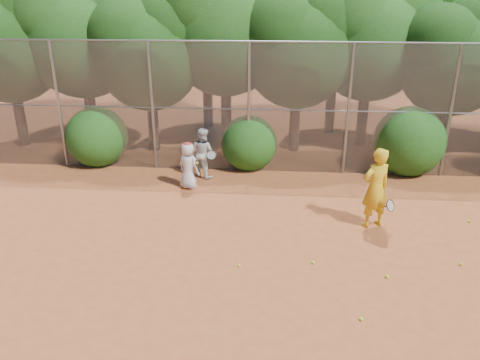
{
  "coord_description": "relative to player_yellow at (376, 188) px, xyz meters",
  "views": [
    {
      "loc": [
        -0.19,
        -8.0,
        5.46
      ],
      "look_at": [
        -1.0,
        2.5,
        1.1
      ],
      "focal_mm": 35.0,
      "sensor_mm": 36.0,
      "label": 1
    }
  ],
  "objects": [
    {
      "name": "ground",
      "position": [
        -2.26,
        -2.47,
        -1.0
      ],
      "size": [
        80.0,
        80.0,
        0.0
      ],
      "primitive_type": "plane",
      "color": "#954821",
      "rests_on": "ground"
    },
    {
      "name": "fence_back",
      "position": [
        -2.38,
        3.53,
        1.05
      ],
      "size": [
        20.05,
        0.09,
        4.03
      ],
      "color": "gray",
      "rests_on": "ground"
    },
    {
      "name": "tree_0",
      "position": [
        -11.7,
        5.57,
        2.93
      ],
      "size": [
        4.38,
        3.81,
        6.0
      ],
      "color": "black",
      "rests_on": "ground"
    },
    {
      "name": "tree_1",
      "position": [
        -9.2,
        6.07,
        3.16
      ],
      "size": [
        4.64,
        4.03,
        6.35
      ],
      "color": "black",
      "rests_on": "ground"
    },
    {
      "name": "tree_2",
      "position": [
        -6.71,
        5.37,
        2.58
      ],
      "size": [
        3.99,
        3.47,
        5.47
      ],
      "color": "black",
      "rests_on": "ground"
    },
    {
      "name": "tree_3",
      "position": [
        -4.2,
        6.37,
        3.39
      ],
      "size": [
        4.89,
        4.26,
        6.7
      ],
      "color": "black",
      "rests_on": "ground"
    },
    {
      "name": "tree_4",
      "position": [
        -1.7,
        5.77,
        2.75
      ],
      "size": [
        4.19,
        3.64,
        5.73
      ],
      "color": "black",
      "rests_on": "ground"
    },
    {
      "name": "tree_5",
      "position": [
        0.8,
        6.57,
        3.04
      ],
      "size": [
        4.51,
        3.92,
        6.17
      ],
      "color": "black",
      "rests_on": "ground"
    },
    {
      "name": "tree_6",
      "position": [
        3.29,
        5.56,
        2.46
      ],
      "size": [
        3.86,
        3.36,
        5.29
      ],
      "color": "black",
      "rests_on": "ground"
    },
    {
      "name": "tree_9",
      "position": [
        -10.2,
        8.37,
        3.33
      ],
      "size": [
        4.83,
        4.2,
        6.62
      ],
      "color": "black",
      "rests_on": "ground"
    },
    {
      "name": "tree_10",
      "position": [
        -5.19,
        8.58,
        3.62
      ],
      "size": [
        5.15,
        4.48,
        7.06
      ],
      "color": "black",
      "rests_on": "ground"
    },
    {
      "name": "tree_11",
      "position": [
        -0.2,
        8.17,
        3.16
      ],
      "size": [
        4.64,
        4.03,
        6.35
      ],
      "color": "black",
      "rests_on": "ground"
    },
    {
      "name": "tree_12",
      "position": [
        4.31,
        8.77,
        3.51
      ],
      "size": [
        5.02,
        4.37,
        6.88
      ],
      "color": "black",
      "rests_on": "ground"
    },
    {
      "name": "bush_0",
      "position": [
        -8.26,
        3.83,
        -0.0
      ],
      "size": [
        2.0,
        2.0,
        2.0
      ],
      "primitive_type": "sphere",
      "color": "#184812",
      "rests_on": "ground"
    },
    {
      "name": "bush_1",
      "position": [
        -3.26,
        3.83,
        -0.1
      ],
      "size": [
        1.8,
        1.8,
        1.8
      ],
      "primitive_type": "sphere",
      "color": "#184812",
      "rests_on": "ground"
    },
    {
      "name": "bush_2",
      "position": [
        1.74,
        3.83,
        0.1
      ],
      "size": [
        2.2,
        2.2,
        2.2
      ],
      "primitive_type": "sphere",
      "color": "#184812",
      "rests_on": "ground"
    },
    {
      "name": "player_yellow",
      "position": [
        0.0,
        0.0,
        0.0
      ],
      "size": [
        0.95,
        0.75,
        2.01
      ],
      "rotation": [
        0.0,
        0.0,
        3.58
      ],
      "color": "gold",
      "rests_on": "ground"
    },
    {
      "name": "player_teen",
      "position": [
        -4.91,
        1.99,
        -0.31
      ],
      "size": [
        0.8,
        0.71,
        1.4
      ],
      "rotation": [
        0.0,
        0.0,
        2.63
      ],
      "color": "silver",
      "rests_on": "ground"
    },
    {
      "name": "player_white",
      "position": [
        -4.62,
        2.93,
        -0.23
      ],
      "size": [
        0.95,
        0.91,
        1.54
      ],
      "rotation": [
        0.0,
        0.0,
        2.53
      ],
      "color": "silver",
      "rests_on": "ground"
    },
    {
      "name": "ball_0",
      "position": [
        -0.09,
        -2.27,
        -0.97
      ],
      "size": [
        0.07,
        0.07,
        0.07
      ],
      "primitive_type": "sphere",
      "color": "#BEDD28",
      "rests_on": "ground"
    },
    {
      "name": "ball_1",
      "position": [
        0.41,
        0.89,
        -0.97
      ],
      "size": [
        0.07,
        0.07,
        0.07
      ],
      "primitive_type": "sphere",
      "color": "#BEDD28",
      "rests_on": "ground"
    },
    {
      "name": "ball_2",
      "position": [
        -0.82,
        -3.64,
        -0.97
      ],
      "size": [
        0.07,
        0.07,
        0.07
      ],
      "primitive_type": "sphere",
      "color": "#BEDD28",
      "rests_on": "ground"
    },
    {
      "name": "ball_3",
      "position": [
        1.57,
        -1.69,
        -0.97
      ],
      "size": [
        0.07,
        0.07,
        0.07
      ],
      "primitive_type": "sphere",
      "color": "#BEDD28",
      "rests_on": "ground"
    },
    {
      "name": "ball_4",
      "position": [
        -1.55,
        -1.86,
        -0.97
      ],
      "size": [
        0.07,
        0.07,
        0.07
      ],
      "primitive_type": "sphere",
      "color": "#BEDD28",
      "rests_on": "ground"
    },
    {
      "name": "ball_5",
      "position": [
        2.48,
        0.35,
        -0.97
      ],
      "size": [
        0.07,
        0.07,
        0.07
      ],
      "primitive_type": "sphere",
      "color": "#BEDD28",
      "rests_on": "ground"
    },
    {
      "name": "ball_6",
      "position": [
        -3.11,
        -2.09,
        -0.97
      ],
      "size": [
        0.07,
        0.07,
        0.07
      ],
      "primitive_type": "sphere",
      "color": "#BEDD28",
      "rests_on": "ground"
    }
  ]
}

